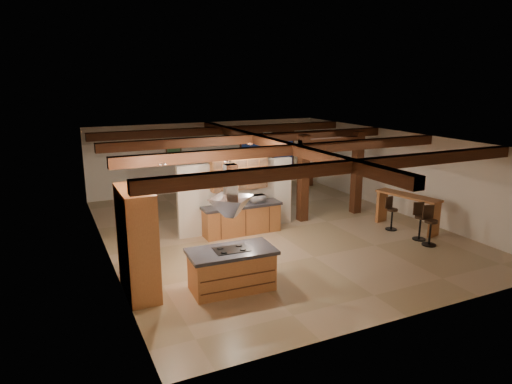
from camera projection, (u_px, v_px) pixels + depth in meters
ground at (272, 230)px, 14.47m from camera, size 12.00×12.00×0.00m
room_walls at (273, 175)px, 14.04m from camera, size 12.00×12.00×12.00m
ceiling_beams at (273, 144)px, 13.80m from camera, size 10.00×12.00×0.28m
timber_posts at (331, 166)px, 15.52m from camera, size 2.50×0.30×2.90m
partition_wall at (237, 196)px, 14.23m from camera, size 3.80×0.18×2.20m
pantry_cabinet at (137, 242)px, 9.97m from camera, size 0.67×1.60×2.40m
back_counter at (242, 219)px, 14.04m from camera, size 2.50×0.66×0.94m
upper_display_cabinet at (239, 174)px, 13.88m from camera, size 1.80×0.36×0.95m
range_hood at (231, 214)px, 10.00m from camera, size 1.10×1.10×1.40m
back_windows at (268, 151)px, 20.47m from camera, size 2.70×0.07×1.70m
framed_art at (174, 153)px, 18.65m from camera, size 0.65×0.05×0.85m
recessed_cans at (217, 155)px, 11.03m from camera, size 3.16×2.46×0.03m
kitchen_island at (232, 269)px, 10.31m from camera, size 2.00×1.13×0.97m
dining_table at (227, 200)px, 16.93m from camera, size 1.87×1.41×0.58m
sofa at (266, 183)px, 19.67m from camera, size 2.07×1.30×0.56m
microwave at (258, 199)px, 14.13m from camera, size 0.42×0.29×0.23m
bar_counter at (407, 206)px, 14.44m from camera, size 1.00×2.19×1.12m
side_table at (307, 179)px, 20.53m from camera, size 0.54×0.54×0.54m
table_lamp at (307, 168)px, 20.42m from camera, size 0.26×0.26×0.31m
bar_stool_a at (430, 225)px, 13.05m from camera, size 0.41×0.42×1.15m
bar_stool_b at (420, 221)px, 13.52m from camera, size 0.40×0.42×1.11m
bar_stool_c at (391, 213)px, 14.41m from camera, size 0.37×0.38×1.05m
dining_chairs at (226, 193)px, 16.87m from camera, size 2.02×2.02×1.12m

